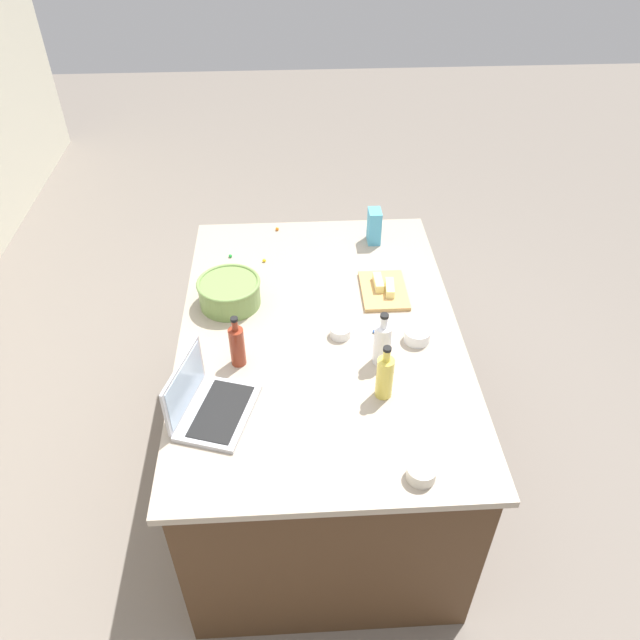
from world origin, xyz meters
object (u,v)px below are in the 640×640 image
object	(u,v)px
bottle_soy	(237,345)
ramekin_wide	(340,332)
ramekin_small	(417,336)
ramekin_medium	(421,473)
mixing_bowl_large	(229,292)
bottle_vinegar	(382,343)
bottle_oil	(385,376)
candy_bag	(374,226)
butter_stick_left	(390,288)
cutting_board	(384,291)
butter_stick_right	(378,282)
laptop	(207,403)

from	to	relation	value
bottle_soy	ramekin_wide	xyz separation A→B (m)	(0.13, -0.40, -0.07)
ramekin_small	ramekin_medium	world-z (taller)	ramekin_small
mixing_bowl_large	bottle_vinegar	size ratio (longest dim) A/B	1.16
ramekin_small	ramekin_medium	size ratio (longest dim) A/B	1.07
mixing_bowl_large	ramekin_wide	bearing A→B (deg)	-117.47
bottle_oil	candy_bag	distance (m)	1.02
mixing_bowl_large	butter_stick_left	world-z (taller)	mixing_bowl_large
mixing_bowl_large	ramekin_medium	world-z (taller)	mixing_bowl_large
ramekin_medium	ramekin_wide	xyz separation A→B (m)	(0.69, 0.20, -0.00)
mixing_bowl_large	ramekin_wide	world-z (taller)	mixing_bowl_large
cutting_board	candy_bag	size ratio (longest dim) A/B	1.63
ramekin_small	candy_bag	distance (m)	0.74
ramekin_small	ramekin_medium	xyz separation A→B (m)	(-0.65, 0.10, -0.00)
butter_stick_left	ramekin_medium	world-z (taller)	butter_stick_left
butter_stick_left	ramekin_wide	size ratio (longest dim) A/B	1.32
butter_stick_right	ramekin_small	distance (m)	0.37
ramekin_medium	bottle_vinegar	bearing A→B (deg)	6.06
bottle_oil	candy_bag	world-z (taller)	bottle_oil
bottle_soy	bottle_vinegar	world-z (taller)	bottle_vinegar
laptop	ramekin_wide	bearing A→B (deg)	-52.60
bottle_soy	ramekin_wide	bearing A→B (deg)	-71.58
candy_bag	mixing_bowl_large	bearing A→B (deg)	123.99
ramekin_wide	butter_stick_left	bearing A→B (deg)	-42.20
ramekin_medium	ramekin_wide	bearing A→B (deg)	16.09
bottle_vinegar	candy_bag	world-z (taller)	bottle_vinegar
ramekin_small	butter_stick_right	bearing A→B (deg)	17.67
butter_stick_left	butter_stick_right	bearing A→B (deg)	46.64
mixing_bowl_large	cutting_board	size ratio (longest dim) A/B	0.97
bottle_oil	ramekin_medium	bearing A→B (deg)	-168.93
mixing_bowl_large	butter_stick_left	xyz separation A→B (m)	(0.02, -0.69, -0.03)
butter_stick_right	bottle_oil	bearing A→B (deg)	174.38
ramekin_wide	bottle_soy	bearing A→B (deg)	108.42
ramekin_wide	bottle_oil	bearing A→B (deg)	-158.64
cutting_board	mixing_bowl_large	bearing A→B (deg)	93.50
butter_stick_left	candy_bag	bearing A→B (deg)	2.34
ramekin_small	candy_bag	xyz separation A→B (m)	(0.73, 0.08, 0.06)
mixing_bowl_large	butter_stick_left	distance (m)	0.69
bottle_vinegar	candy_bag	distance (m)	0.85
cutting_board	butter_stick_right	world-z (taller)	butter_stick_right
bottle_oil	ramekin_small	distance (m)	0.34
ramekin_medium	ramekin_wide	size ratio (longest dim) A/B	1.15
ramekin_small	bottle_oil	bearing A→B (deg)	148.57
bottle_oil	ramekin_wide	distance (m)	0.36
laptop	butter_stick_right	bearing A→B (deg)	-45.22
laptop	bottle_vinegar	bearing A→B (deg)	-70.70
mixing_bowl_large	bottle_soy	xyz separation A→B (m)	(-0.37, -0.05, 0.03)
bottle_oil	ramekin_small	size ratio (longest dim) A/B	2.24
laptop	ramekin_small	bearing A→B (deg)	-67.31
cutting_board	ramekin_medium	distance (m)	0.97
bottle_oil	butter_stick_right	world-z (taller)	bottle_oil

